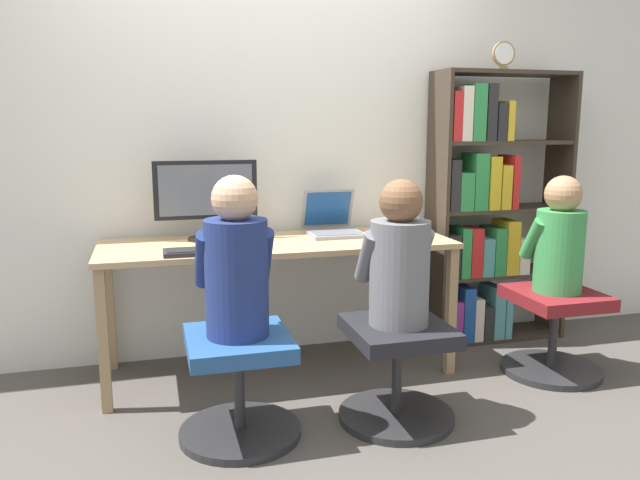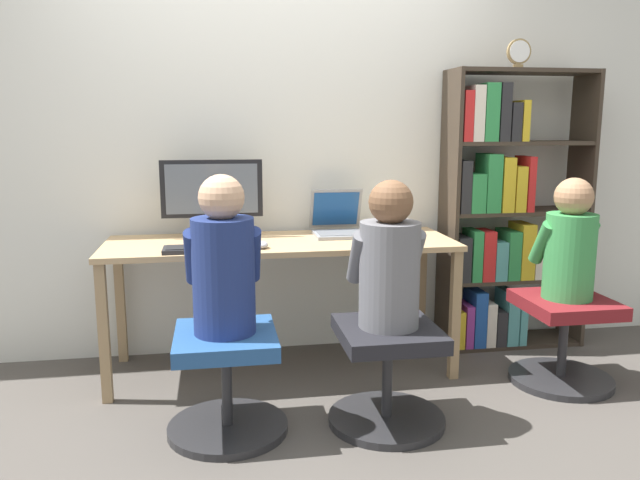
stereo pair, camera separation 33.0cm
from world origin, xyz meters
name	(u,v)px [view 2 (the right image)]	position (x,y,z in m)	size (l,w,h in m)	color
ground_plane	(289,392)	(0.00, 0.00, 0.00)	(14.00, 14.00, 0.00)	#4C4742
wall_back	(273,139)	(0.00, 0.72, 1.30)	(10.00, 0.05, 2.60)	silver
desk	(281,254)	(0.00, 0.33, 0.68)	(1.92, 0.65, 0.75)	tan
desktop_monitor	(212,196)	(-0.37, 0.48, 0.99)	(0.57, 0.22, 0.44)	black
laptop	(339,225)	(0.36, 0.47, 0.81)	(0.31, 0.35, 0.26)	gray
keyboard	(206,249)	(-0.41, 0.10, 0.76)	(0.43, 0.16, 0.03)	#232326
computer_mouse_by_keyboard	(262,245)	(-0.12, 0.13, 0.77)	(0.06, 0.10, 0.04)	#99999E
office_chair_left	(227,377)	(-0.33, -0.37, 0.26)	(0.55, 0.55, 0.48)	#262628
office_chair_right	(387,370)	(0.41, -0.41, 0.26)	(0.55, 0.55, 0.48)	#262628
person_at_monitor	(223,263)	(-0.33, -0.37, 0.79)	(0.34, 0.32, 0.70)	navy
person_at_laptop	(389,262)	(0.41, -0.41, 0.78)	(0.34, 0.31, 0.67)	slate
bookshelf	(499,222)	(1.37, 0.50, 0.79)	(0.89, 0.30, 1.71)	#382D23
desk_clock	(519,52)	(1.41, 0.43, 1.80)	(0.14, 0.03, 0.16)	olive
office_chair_side	(563,336)	(1.48, -0.11, 0.26)	(0.55, 0.55, 0.48)	#262628
person_near_shelf	(570,244)	(1.48, -0.11, 0.77)	(0.32, 0.29, 0.64)	#388C47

